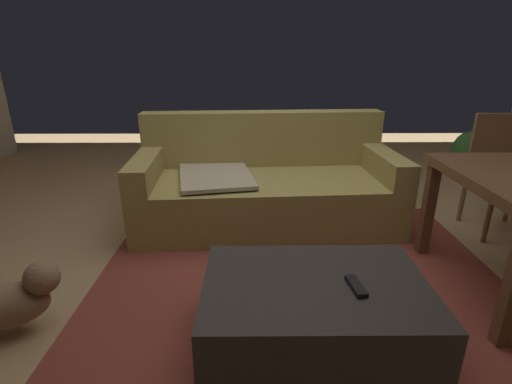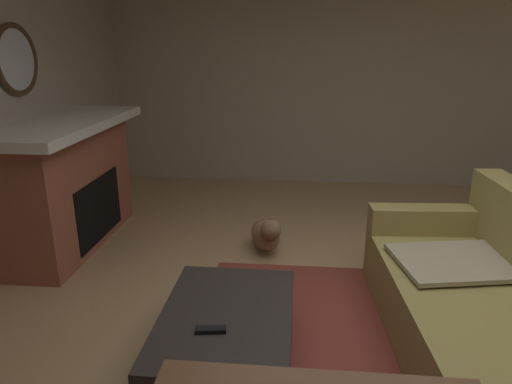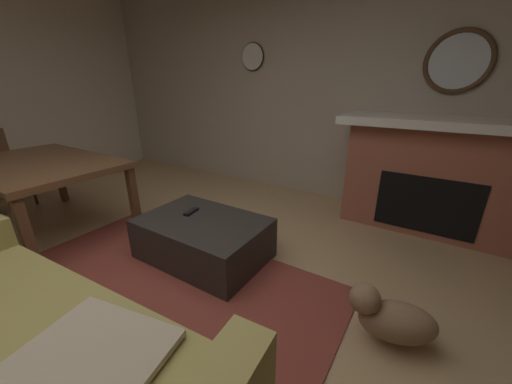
{
  "view_description": "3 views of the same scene",
  "coord_description": "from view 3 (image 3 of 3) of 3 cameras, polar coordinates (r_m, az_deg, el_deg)",
  "views": [
    {
      "loc": [
        -0.13,
        -2.39,
        1.38
      ],
      "look_at": [
        -0.11,
        -0.69,
        0.75
      ],
      "focal_mm": 26.58,
      "sensor_mm": 36.0,
      "label": 1
    },
    {
      "loc": [
        2.34,
        -0.5,
        1.79
      ],
      "look_at": [
        -0.03,
        -0.72,
        1.01
      ],
      "focal_mm": 32.44,
      "sensor_mm": 36.0,
      "label": 2
    },
    {
      "loc": [
        -1.39,
        0.74,
        1.45
      ],
      "look_at": [
        -0.33,
        -0.94,
        0.69
      ],
      "focal_mm": 20.14,
      "sensor_mm": 36.0,
      "label": 3
    }
  ],
  "objects": [
    {
      "name": "floor",
      "position": [
        2.14,
        -23.53,
        -23.96
      ],
      "size": [
        8.86,
        8.86,
        0.0
      ],
      "primitive_type": "plane",
      "color": "tan"
    },
    {
      "name": "wall_back_fireplace_side",
      "position": [
        3.93,
        12.31,
        19.92
      ],
      "size": [
        7.78,
        0.12,
        2.84
      ],
      "primitive_type": "cube",
      "color": "#B7A893",
      "rests_on": "ground"
    },
    {
      "name": "area_rug",
      "position": [
        2.3,
        -23.04,
        -20.1
      ],
      "size": [
        2.6,
        2.0,
        0.01
      ],
      "primitive_type": "cube",
      "color": "brown",
      "rests_on": "ground"
    },
    {
      "name": "fireplace",
      "position": [
        3.41,
        31.64,
        2.91
      ],
      "size": [
        1.84,
        0.76,
        1.15
      ],
      "color": "#9E5642",
      "rests_on": "ground"
    },
    {
      "name": "round_wall_mirror",
      "position": [
        3.59,
        35.2,
        20.37
      ],
      "size": [
        0.59,
        0.05,
        0.59
      ],
      "color": "#4C331E"
    },
    {
      "name": "ottoman_coffee_table",
      "position": [
        2.57,
        -10.37,
        -9.09
      ],
      "size": [
        1.06,
        0.72,
        0.37
      ],
      "primitive_type": "cube",
      "color": "#2D2826",
      "rests_on": "ground"
    },
    {
      "name": "tv_remote",
      "position": [
        2.63,
        -12.73,
        -3.82
      ],
      "size": [
        0.07,
        0.17,
        0.02
      ],
      "primitive_type": "cube",
      "rotation": [
        0.0,
        0.0,
        0.14
      ],
      "color": "black",
      "rests_on": "ottoman_coffee_table"
    },
    {
      "name": "dining_table",
      "position": [
        3.54,
        -37.17,
        3.75
      ],
      "size": [
        1.64,
        1.05,
        0.74
      ],
      "color": "brown",
      "rests_on": "ground"
    },
    {
      "name": "small_dog",
      "position": [
        1.96,
        25.25,
        -21.64
      ],
      "size": [
        0.51,
        0.36,
        0.33
      ],
      "color": "#8C6B4C",
      "rests_on": "ground"
    },
    {
      "name": "wall_clock",
      "position": [
        4.29,
        -0.68,
        25.29
      ],
      "size": [
        0.36,
        0.03,
        0.36
      ],
      "color": "silver"
    }
  ]
}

